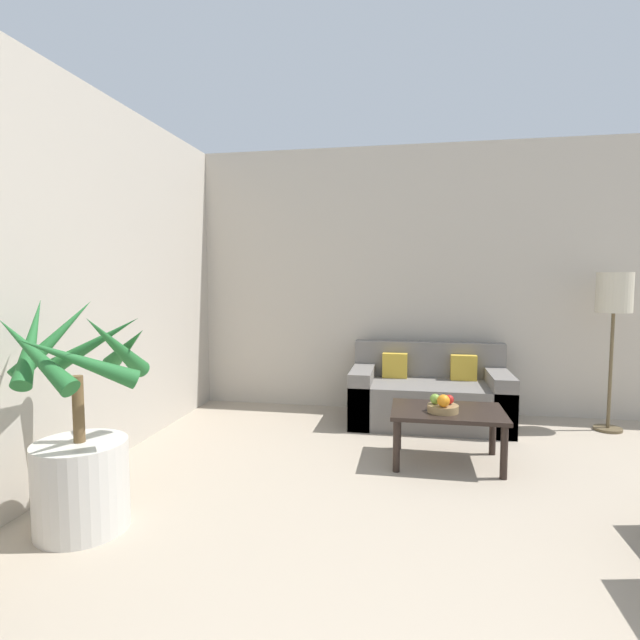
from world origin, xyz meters
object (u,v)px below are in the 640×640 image
Objects in this scene: apple_green at (435,399)px; orange_fruit at (444,401)px; potted_palm at (81,450)px; apple_red at (449,399)px; floor_lamp at (614,301)px; sofa_loveseat at (429,396)px; fruit_bowl at (443,408)px; coffee_table at (447,417)px.

apple_green is 0.84× the size of orange_fruit.
potted_palm is at bearing -148.24° from orange_fruit.
apple_green is at bearing -171.86° from apple_red.
orange_fruit is at bearing -53.75° from apple_green.
orange_fruit reaches higher than apple_red.
floor_lamp reaches higher than orange_fruit.
sofa_loveseat is 1.10m from apple_green.
apple_red is at bearing 8.14° from apple_green.
apple_green reaches higher than apple_red.
sofa_loveseat is 1.02× the size of floor_lamp.
fruit_bowl is at bearing -86.86° from sofa_loveseat.
sofa_loveseat is at bearing 90.24° from apple_green.
potted_palm is 18.61× the size of apple_red.
apple_green is at bearing 126.25° from orange_fruit.
sofa_loveseat is 1.83m from floor_lamp.
apple_green is at bearing -144.29° from floor_lamp.
apple_green is at bearing -146.76° from coffee_table.
orange_fruit is (-1.52, -1.21, -0.67)m from floor_lamp.
fruit_bowl is 0.09m from orange_fruit.
apple_red is at bearing -84.42° from sofa_loveseat.
floor_lamp is at bearing 1.97° from sofa_loveseat.
floor_lamp is 20.54× the size of apple_red.
apple_green is (-0.06, 0.01, 0.06)m from fruit_bowl.
apple_green reaches higher than coffee_table.
potted_palm is 2.37m from fruit_bowl.
potted_palm reaches higher than sofa_loveseat.
sofa_loveseat is at bearing 93.14° from fruit_bowl.
floor_lamp is 15.78× the size of orange_fruit.
floor_lamp is (3.51, 2.44, 0.73)m from potted_palm.
fruit_bowl is at bearing 33.00° from potted_palm.
apple_green is (1.93, 1.30, 0.05)m from potted_palm.
orange_fruit is at bearing 31.76° from potted_palm.
fruit_bowl is at bearing -116.63° from coffee_table.
orange_fruit is (0.05, -0.08, 0.01)m from apple_green.
potted_palm is 2.44m from coffee_table.
fruit_bowl reaches higher than coffee_table.
floor_lamp is 2.05m from fruit_bowl.
orange_fruit is (1.98, 1.23, 0.06)m from potted_palm.
coffee_table is 10.83× the size of apple_green.
potted_palm is 4.33m from floor_lamp.
orange_fruit is (0.06, -1.16, 0.24)m from sofa_loveseat.
orange_fruit is at bearing -87.05° from sofa_loveseat.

